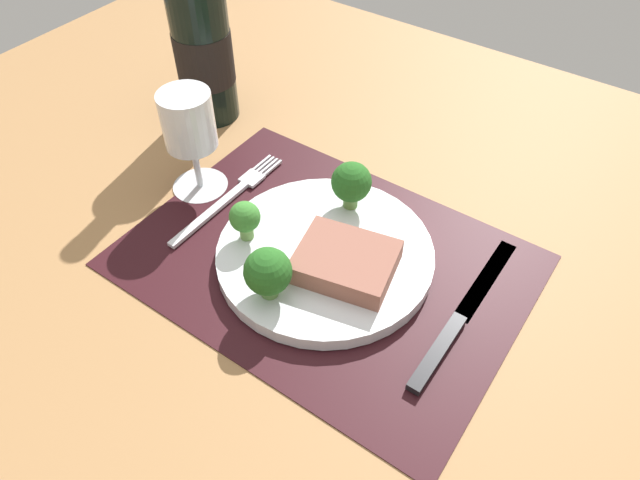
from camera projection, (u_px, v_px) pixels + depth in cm
name	position (u px, v px, depth cm)	size (l,w,h in cm)	color
ground_plane	(325.00, 270.00, 65.50)	(140.00, 110.00, 3.00)	#996D42
placemat	(325.00, 260.00, 64.31)	(42.58, 31.24, 0.30)	black
plate	(325.00, 254.00, 63.62)	(23.74, 23.74, 1.60)	silver
steak	(346.00, 262.00, 60.19)	(10.01, 8.12, 2.46)	#8C5647
broccoli_back_left	(245.00, 218.00, 62.32)	(3.43, 3.43, 4.76)	#6B994C
broccoli_front_edge	(351.00, 183.00, 65.37)	(4.63, 4.63, 5.92)	#5B8942
broccoli_center	(268.00, 272.00, 56.47)	(4.83, 4.83, 5.83)	#5B8942
fork	(229.00, 197.00, 70.85)	(2.40, 19.20, 0.50)	silver
knife	(458.00, 321.00, 58.04)	(1.80, 23.00, 0.80)	black
wine_bottle	(202.00, 46.00, 76.49)	(7.80, 7.80, 28.90)	black
wine_glass	(189.00, 128.00, 66.67)	(6.86, 6.86, 13.31)	silver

